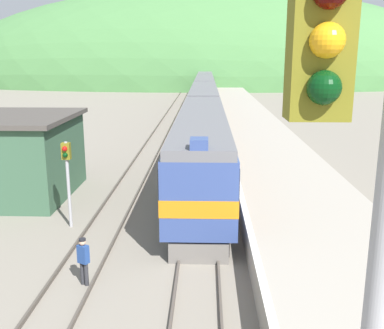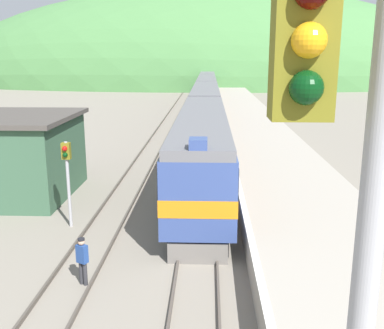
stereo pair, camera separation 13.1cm
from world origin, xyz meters
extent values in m
cube|color=#4C443D|center=(-0.72, 70.00, 0.08)|extent=(0.08, 180.00, 0.16)
cube|color=#4C443D|center=(0.72, 70.00, 0.08)|extent=(0.08, 180.00, 0.16)
cube|color=#4C443D|center=(-4.91, 70.00, 0.08)|extent=(0.08, 180.00, 0.16)
cube|color=#4C443D|center=(-3.47, 70.00, 0.08)|extent=(0.08, 180.00, 0.16)
cube|color=#9E9689|center=(4.69, 50.00, 0.53)|extent=(5.82, 140.00, 1.07)
cube|color=silver|center=(1.90, 50.00, 1.07)|extent=(0.24, 140.00, 0.01)
ellipsoid|color=#477A42|center=(0.00, 126.09, 0.00)|extent=(143.69, 64.66, 48.97)
cube|color=#385B42|center=(-10.29, 25.44, 2.06)|extent=(6.44, 6.56, 4.12)
cube|color=#47423D|center=(-10.29, 25.44, 4.24)|extent=(6.94, 7.06, 0.24)
cube|color=black|center=(0.00, 27.75, 0.42)|extent=(2.31, 19.45, 0.85)
cube|color=#334784|center=(0.00, 27.75, 2.33)|extent=(2.82, 20.70, 2.96)
cube|color=orange|center=(0.00, 27.75, 2.09)|extent=(2.85, 20.72, 0.65)
cube|color=black|center=(0.00, 27.75, 2.98)|extent=(2.84, 19.45, 0.89)
cube|color=slate|center=(0.00, 27.75, 4.01)|extent=(2.65, 20.70, 0.40)
cube|color=black|center=(0.00, 18.53, 2.98)|extent=(2.86, 2.20, 1.19)
cube|color=#334784|center=(0.00, 17.85, 4.39)|extent=(0.64, 0.80, 0.36)
cube|color=slate|center=(0.00, 17.60, 0.38)|extent=(2.20, 0.40, 0.77)
cube|color=black|center=(0.00, 49.31, 0.42)|extent=(2.31, 19.39, 0.85)
cube|color=#334784|center=(0.00, 49.31, 2.33)|extent=(2.82, 20.62, 2.96)
cube|color=orange|center=(0.00, 49.31, 2.09)|extent=(2.85, 20.64, 0.65)
cube|color=black|center=(0.00, 49.31, 2.98)|extent=(2.84, 19.39, 0.89)
cube|color=slate|center=(0.00, 49.31, 4.01)|extent=(2.65, 20.62, 0.40)
cube|color=black|center=(0.00, 70.83, 0.42)|extent=(2.31, 19.39, 0.85)
cube|color=#334784|center=(0.00, 70.83, 2.33)|extent=(2.82, 20.62, 2.96)
cube|color=orange|center=(0.00, 70.83, 2.09)|extent=(2.85, 20.64, 0.65)
cube|color=black|center=(0.00, 70.83, 2.98)|extent=(2.84, 19.39, 0.89)
cube|color=slate|center=(0.00, 70.83, 4.01)|extent=(2.65, 20.62, 0.40)
cube|color=black|center=(0.00, 92.36, 0.42)|extent=(2.31, 19.39, 0.85)
cube|color=#334784|center=(0.00, 92.36, 2.33)|extent=(2.82, 20.62, 2.96)
cube|color=orange|center=(0.00, 92.36, 2.09)|extent=(2.85, 20.64, 0.65)
cube|color=black|center=(0.00, 92.36, 2.98)|extent=(2.84, 19.39, 0.89)
cube|color=slate|center=(0.00, 92.36, 4.01)|extent=(2.65, 20.62, 0.40)
cube|color=#6B6619|center=(0.97, 5.46, 7.49)|extent=(0.40, 0.28, 1.02)
sphere|color=orange|center=(0.97, 5.28, 7.49)|extent=(0.22, 0.22, 0.22)
sphere|color=black|center=(0.97, 5.28, 7.20)|extent=(0.22, 0.22, 0.22)
cylinder|color=#9E9EA3|center=(-5.72, 20.95, 1.92)|extent=(0.14, 0.14, 3.83)
cube|color=#6B6619|center=(-5.72, 20.95, 3.43)|extent=(0.36, 0.28, 0.71)
sphere|color=red|center=(-5.72, 20.78, 3.56)|extent=(0.22, 0.22, 0.22)
sphere|color=black|center=(-5.72, 20.78, 3.29)|extent=(0.22, 0.22, 0.22)
cylinder|color=#2D2D33|center=(-3.81, 15.85, 0.40)|extent=(0.14, 0.14, 0.79)
cylinder|color=#2D2D33|center=(-3.66, 15.77, 0.40)|extent=(0.14, 0.14, 0.79)
cube|color=navy|center=(-3.74, 15.81, 1.09)|extent=(0.42, 0.36, 0.61)
sphere|color=tan|center=(-3.74, 15.81, 1.51)|extent=(0.21, 0.21, 0.21)
cylinder|color=black|center=(-3.74, 15.81, 1.60)|extent=(0.22, 0.22, 0.06)
camera|label=1|loc=(0.23, 2.42, 7.40)|focal=42.00mm
camera|label=2|loc=(0.36, 2.43, 7.40)|focal=42.00mm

